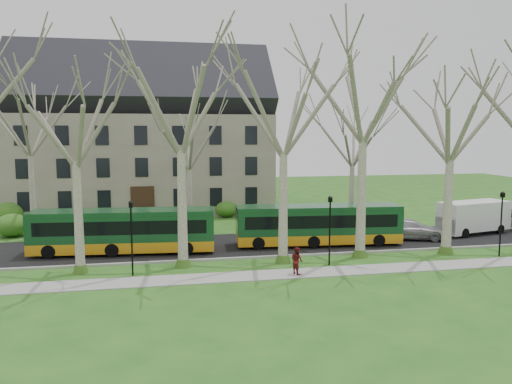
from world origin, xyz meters
The scene contains 14 objects.
ground centered at (0.00, 0.00, 0.00)m, with size 120.00×120.00×0.00m, color #265D1A.
sidewalk centered at (0.00, -2.50, 0.03)m, with size 70.00×2.00×0.06m, color gray.
road centered at (0.00, 5.50, 0.03)m, with size 80.00×8.00×0.06m, color black.
curb centered at (0.00, 1.50, 0.07)m, with size 80.00×0.25×0.14m, color #A5A39E.
building centered at (-6.00, 24.00, 8.07)m, with size 26.50×12.20×16.00m.
tree_row_verge centered at (0.00, 0.30, 7.00)m, with size 49.00×7.00×14.00m.
tree_row_far centered at (-1.33, 11.00, 6.00)m, with size 33.00×7.00×12.00m.
lamp_row centered at (0.00, -1.00, 2.57)m, with size 36.22×0.22×4.30m.
hedges centered at (-4.67, 14.00, 1.00)m, with size 30.60×8.60×2.00m.
bus_lead centered at (-6.85, 4.57, 1.59)m, with size 12.27×2.56×3.07m, color #12411F, non-canonical shape.
bus_follow centered at (7.05, 4.46, 1.56)m, with size 12.01×2.50×3.00m, color #12411F, non-canonical shape.
sedan centered at (14.66, 4.98, 0.83)m, with size 2.15×5.29×1.53m, color #A6A5AA.
van_a centered at (20.74, 5.94, 1.37)m, with size 6.02×2.19×2.63m, color silver, non-canonical shape.
pedestrian_b centered at (3.42, -2.68, 0.86)m, with size 0.78×0.61×1.60m, color #5E1516.
Camera 1 is at (-4.29, -30.10, 8.30)m, focal length 35.00 mm.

